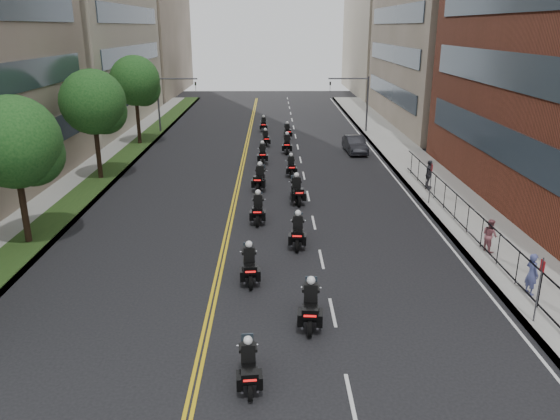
# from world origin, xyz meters

# --- Properties ---
(ground) EXTENTS (160.00, 160.00, 0.00)m
(ground) POSITION_xyz_m (0.00, 0.00, 0.00)
(ground) COLOR black
(ground) RESTS_ON ground
(sidewalk_right) EXTENTS (4.00, 90.00, 0.15)m
(sidewalk_right) POSITION_xyz_m (12.00, 25.00, 0.07)
(sidewalk_right) COLOR gray
(sidewalk_right) RESTS_ON ground
(sidewalk_left) EXTENTS (4.00, 90.00, 0.15)m
(sidewalk_left) POSITION_xyz_m (-12.00, 25.00, 0.07)
(sidewalk_left) COLOR gray
(sidewalk_left) RESTS_ON ground
(grass_strip) EXTENTS (2.00, 90.00, 0.04)m
(grass_strip) POSITION_xyz_m (-11.20, 25.00, 0.17)
(grass_strip) COLOR #1D3B15
(grass_strip) RESTS_ON sidewalk_left
(building_right_far) EXTENTS (15.00, 28.00, 26.00)m
(building_right_far) POSITION_xyz_m (21.50, 78.00, 13.00)
(building_right_far) COLOR #A79E87
(building_right_far) RESTS_ON ground
(building_left_far) EXTENTS (16.00, 28.00, 26.00)m
(building_left_far) POSITION_xyz_m (-22.00, 78.00, 13.00)
(building_left_far) COLOR #746855
(building_left_far) RESTS_ON ground
(iron_fence) EXTENTS (0.05, 28.00, 1.50)m
(iron_fence) POSITION_xyz_m (11.00, 12.00, 0.90)
(iron_fence) COLOR black
(iron_fence) RESTS_ON sidewalk_right
(street_trees) EXTENTS (4.40, 38.40, 7.98)m
(street_trees) POSITION_xyz_m (-11.05, 18.61, 5.13)
(street_trees) COLOR #322216
(street_trees) RESTS_ON ground
(traffic_signal_right) EXTENTS (4.09, 0.20, 5.60)m
(traffic_signal_right) POSITION_xyz_m (9.54, 42.00, 3.70)
(traffic_signal_right) COLOR #3F3F44
(traffic_signal_right) RESTS_ON ground
(traffic_signal_left) EXTENTS (4.09, 0.20, 5.60)m
(traffic_signal_left) POSITION_xyz_m (-9.54, 42.00, 3.70)
(traffic_signal_left) COLOR #3F3F44
(traffic_signal_left) RESTS_ON ground
(motorcycle_0) EXTENTS (0.59, 2.18, 1.61)m
(motorcycle_0) POSITION_xyz_m (0.20, 0.61, 0.64)
(motorcycle_0) COLOR black
(motorcycle_0) RESTS_ON ground
(motorcycle_1) EXTENTS (0.68, 2.51, 1.86)m
(motorcycle_1) POSITION_xyz_m (2.29, 4.13, 0.73)
(motorcycle_1) COLOR black
(motorcycle_1) RESTS_ON ground
(motorcycle_2) EXTENTS (0.65, 2.42, 1.78)m
(motorcycle_2) POSITION_xyz_m (-0.06, 7.73, 0.70)
(motorcycle_2) COLOR black
(motorcycle_2) RESTS_ON ground
(motorcycle_3) EXTENTS (0.65, 2.47, 1.82)m
(motorcycle_3) POSITION_xyz_m (2.16, 11.63, 0.72)
(motorcycle_3) COLOR black
(motorcycle_3) RESTS_ON ground
(motorcycle_4) EXTENTS (0.57, 2.48, 1.83)m
(motorcycle_4) POSITION_xyz_m (0.12, 15.15, 0.72)
(motorcycle_4) COLOR black
(motorcycle_4) RESTS_ON ground
(motorcycle_5) EXTENTS (0.72, 2.56, 1.89)m
(motorcycle_5) POSITION_xyz_m (2.41, 18.60, 0.75)
(motorcycle_5) COLOR black
(motorcycle_5) RESTS_ON ground
(motorcycle_6) EXTENTS (0.76, 2.55, 1.89)m
(motorcycle_6) POSITION_xyz_m (0.08, 21.47, 0.75)
(motorcycle_6) COLOR black
(motorcycle_6) RESTS_ON ground
(motorcycle_7) EXTENTS (0.53, 2.26, 1.67)m
(motorcycle_7) POSITION_xyz_m (2.27, 25.03, 0.66)
(motorcycle_7) COLOR black
(motorcycle_7) RESTS_ON ground
(motorcycle_8) EXTENTS (0.56, 2.40, 1.77)m
(motorcycle_8) POSITION_xyz_m (0.14, 28.97, 0.70)
(motorcycle_8) COLOR black
(motorcycle_8) RESTS_ON ground
(motorcycle_9) EXTENTS (0.58, 2.46, 1.82)m
(motorcycle_9) POSITION_xyz_m (2.17, 32.58, 0.72)
(motorcycle_9) COLOR black
(motorcycle_9) RESTS_ON ground
(motorcycle_10) EXTENTS (0.63, 2.19, 1.62)m
(motorcycle_10) POSITION_xyz_m (0.30, 35.49, 0.64)
(motorcycle_10) COLOR black
(motorcycle_10) RESTS_ON ground
(motorcycle_11) EXTENTS (0.63, 2.22, 1.64)m
(motorcycle_11) POSITION_xyz_m (2.36, 38.95, 0.65)
(motorcycle_11) COLOR black
(motorcycle_11) RESTS_ON ground
(motorcycle_12) EXTENTS (0.51, 2.26, 1.67)m
(motorcycle_12) POSITION_xyz_m (0.01, 42.85, 0.66)
(motorcycle_12) COLOR black
(motorcycle_12) RESTS_ON ground
(parked_sedan) EXTENTS (1.81, 4.44, 1.43)m
(parked_sedan) POSITION_xyz_m (8.00, 32.60, 0.72)
(parked_sedan) COLOR black
(parked_sedan) RESTS_ON ground
(pedestrian_a) EXTENTS (0.57, 0.72, 1.72)m
(pedestrian_a) POSITION_xyz_m (11.20, 6.16, 1.01)
(pedestrian_a) COLOR #4A5189
(pedestrian_a) RESTS_ON sidewalk_right
(pedestrian_b) EXTENTS (0.81, 0.92, 1.59)m
(pedestrian_b) POSITION_xyz_m (11.20, 10.55, 0.94)
(pedestrian_b) COLOR #96525A
(pedestrian_b) RESTS_ON sidewalk_right
(pedestrian_c) EXTENTS (0.86, 1.20, 1.89)m
(pedestrian_c) POSITION_xyz_m (11.20, 21.14, 1.10)
(pedestrian_c) COLOR #3B3B42
(pedestrian_c) RESTS_ON sidewalk_right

